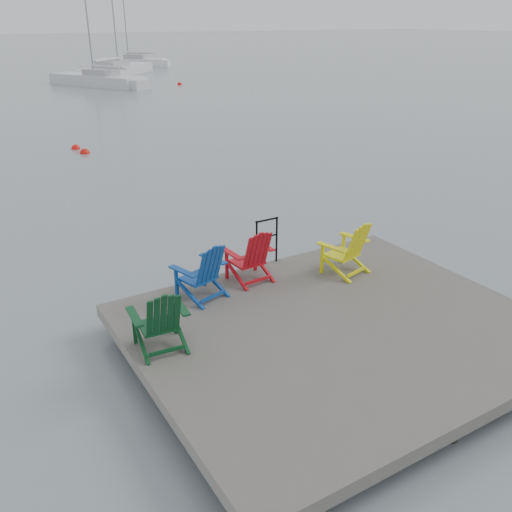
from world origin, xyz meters
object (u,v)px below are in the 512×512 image
handrail (267,237)px  chair_blue (203,271)px  chair_yellow (348,247)px  sailboat_near (98,81)px  buoy_a (85,153)px  buoy_c (180,85)px  sailboat_mid (116,71)px  chair_green (160,319)px  buoy_b (76,149)px  buoy_d (146,80)px  sailboat_far (132,63)px  chair_red (251,255)px

handrail → chair_blue: size_ratio=0.92×
chair_yellow → sailboat_near: bearing=66.7°
handrail → chair_yellow: bearing=-46.8°
buoy_a → buoy_c: 23.47m
chair_blue → sailboat_mid: 45.41m
chair_yellow → buoy_a: size_ratio=2.65×
chair_green → sailboat_near: (9.80, 37.15, -0.63)m
sailboat_near → buoy_b: bearing=-134.7°
handrail → buoy_d: bearing=72.9°
handrail → chair_blue: 1.73m
chair_blue → buoy_b: bearing=67.9°
sailboat_near → sailboat_mid: 8.51m
chair_blue → buoy_a: size_ratio=2.59×
handrail → buoy_c: size_ratio=2.41×
sailboat_mid → sailboat_far: (4.48, 8.39, 0.00)m
sailboat_near → buoy_d: size_ratio=30.12×
chair_green → buoy_b: (2.71, 15.88, -0.99)m
buoy_d → chair_blue: bearing=-109.1°
sailboat_mid → chair_blue: bearing=-59.0°
sailboat_mid → buoy_d: size_ratio=34.91×
chair_blue → chair_red: size_ratio=1.00×
chair_yellow → sailboat_mid: size_ratio=0.08×
handrail → sailboat_mid: size_ratio=0.07×
sailboat_far → buoy_b: sailboat_far is taller
chair_blue → buoy_d: chair_blue is taller
sailboat_near → buoy_b: 22.43m
chair_green → sailboat_far: 56.15m
chair_yellow → buoy_d: bearing=60.8°
chair_green → chair_red: size_ratio=0.99×
chair_red → buoy_d: (12.20, 38.03, -0.99)m
chair_red → buoy_b: size_ratio=2.78×
chair_green → chair_red: bearing=34.5°
sailboat_near → buoy_b: size_ratio=32.71×
chair_red → sailboat_mid: sailboat_mid is taller
chair_green → buoy_c: bearing=71.1°
chair_yellow → sailboat_far: size_ratio=0.10×
handrail → sailboat_far: 53.68m
chair_blue → chair_yellow: chair_yellow is taller
chair_green → sailboat_near: sailboat_near is taller
chair_green → chair_red: chair_red is taller
chair_red → sailboat_mid: bearing=71.6°
handrail → chair_red: 0.79m
chair_red → buoy_a: (0.62, 13.68, -0.99)m
chair_green → sailboat_near: 38.43m
buoy_a → chair_red: bearing=-92.6°
handrail → sailboat_near: size_ratio=0.08×
chair_green → sailboat_far: size_ratio=0.10×
sailboat_near → sailboat_far: 18.02m
buoy_c → buoy_a: bearing=-122.6°
chair_green → chair_yellow: chair_yellow is taller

